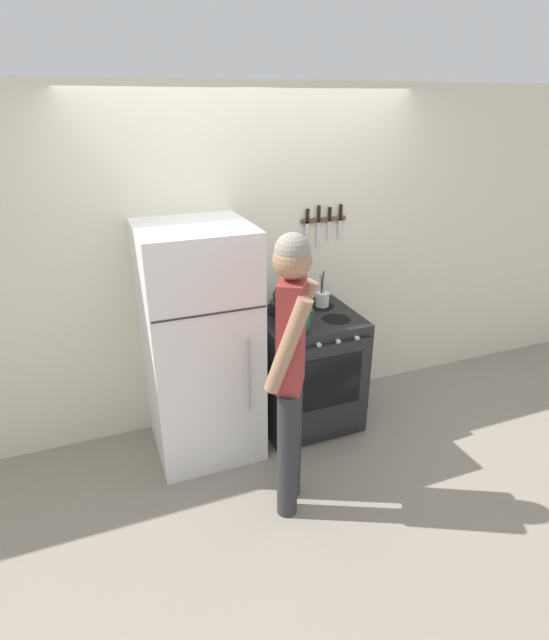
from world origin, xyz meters
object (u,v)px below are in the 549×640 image
Objects in this scene: person at (291,364)px; tea_kettle at (282,305)px; refrigerator at (200,344)px; dutch_oven_pot at (294,317)px; stove_range at (308,370)px; utensil_jar at (322,299)px.

tea_kettle is at bearing 11.67° from person.
tea_kettle is 0.13× the size of person.
dutch_oven_pot is (0.67, -0.11, 0.15)m from refrigerator.
stove_range is at bearing -45.90° from tea_kettle.
stove_range is 0.51× the size of person.
person is at bearing -115.10° from dutch_oven_pot.
utensil_jar reaches higher than stove_range.
tea_kettle is 1.01m from person.
refrigerator is 7.18× the size of tea_kettle.
person is (0.35, -0.80, 0.18)m from refrigerator.
person is (-0.49, -0.79, 0.55)m from stove_range.
person reaches higher than stove_range.
person reaches higher than tea_kettle.
person is (-0.33, -0.95, 0.04)m from tea_kettle.
stove_range is at bearing 32.35° from dutch_oven_pot.
utensil_jar reaches higher than tea_kettle.
refrigerator is at bearing 170.34° from dutch_oven_pot.
dutch_oven_pot is at bearing -142.39° from utensil_jar.
refrigerator is 0.89m from person.
refrigerator is 5.86× the size of dutch_oven_pot.
stove_range is (0.84, -0.01, -0.38)m from refrigerator.
stove_range is 0.56m from tea_kettle.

